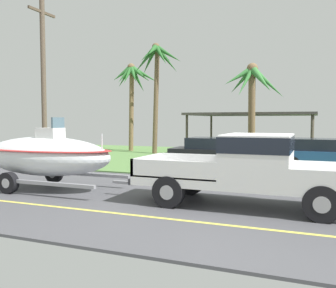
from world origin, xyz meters
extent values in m
cube|color=#4C4C51|center=(0.00, 0.00, -0.03)|extent=(36.00, 8.00, 0.06)
cube|color=#567F42|center=(0.00, 11.00, 0.00)|extent=(36.00, 14.00, 0.11)
cube|color=#DBCC4C|center=(0.00, -1.80, 0.00)|extent=(34.20, 0.12, 0.01)
cube|color=silver|center=(0.25, 0.07, 0.63)|extent=(5.37, 1.96, 0.22)
cube|color=silver|center=(2.18, 0.07, 0.93)|extent=(1.50, 1.96, 0.38)
cube|color=silver|center=(0.62, 0.07, 1.29)|extent=(1.61, 1.96, 1.09)
cube|color=black|center=(0.62, 0.07, 1.60)|extent=(1.63, 1.98, 0.38)
cube|color=#9D9D9D|center=(-1.31, 0.07, 0.76)|extent=(2.26, 1.96, 0.04)
cube|color=silver|center=(-1.31, 1.01, 0.96)|extent=(2.26, 0.08, 0.45)
cube|color=silver|center=(-1.31, -0.87, 0.96)|extent=(2.26, 0.08, 0.45)
cube|color=silver|center=(-2.40, 0.07, 0.96)|extent=(0.08, 1.96, 0.45)
cube|color=#333338|center=(-2.50, 0.07, 0.57)|extent=(0.12, 1.77, 0.16)
sphere|color=#B2B2B7|center=(-2.62, 0.07, 0.62)|extent=(0.10, 0.10, 0.10)
cylinder|color=black|center=(2.11, 0.94, 0.40)|extent=(0.80, 0.28, 0.80)
cylinder|color=#9E9EA3|center=(2.11, 0.94, 0.40)|extent=(0.36, 0.29, 0.36)
cylinder|color=black|center=(2.11, -0.80, 0.40)|extent=(0.80, 0.28, 0.80)
cylinder|color=#9E9EA3|center=(2.11, -0.80, 0.40)|extent=(0.36, 0.29, 0.36)
cylinder|color=black|center=(-1.42, 0.94, 0.40)|extent=(0.80, 0.28, 0.80)
cylinder|color=#9E9EA3|center=(-1.42, 0.94, 0.40)|extent=(0.36, 0.29, 0.36)
cylinder|color=black|center=(-1.42, -0.80, 0.40)|extent=(0.80, 0.28, 0.80)
cylinder|color=#9E9EA3|center=(-1.42, -0.80, 0.40)|extent=(0.36, 0.29, 0.36)
cube|color=gray|center=(-3.07, 0.07, 0.38)|extent=(0.90, 0.10, 0.08)
cube|color=gray|center=(-6.01, 1.04, 0.38)|extent=(4.98, 0.12, 0.10)
cube|color=gray|center=(-6.01, -0.89, 0.38)|extent=(4.98, 0.12, 0.10)
cylinder|color=black|center=(-6.51, 1.10, 0.32)|extent=(0.64, 0.22, 0.64)
cylinder|color=#9E9EA3|center=(-6.51, 1.10, 0.32)|extent=(0.29, 0.23, 0.29)
cylinder|color=black|center=(-6.51, -0.95, 0.32)|extent=(0.64, 0.22, 0.64)
cylinder|color=#9E9EA3|center=(-6.51, -0.95, 0.32)|extent=(0.29, 0.23, 0.29)
ellipsoid|color=silver|center=(-6.01, 0.07, 1.04)|extent=(4.70, 1.89, 1.23)
ellipsoid|color=#B22626|center=(-6.01, 0.07, 1.26)|extent=(4.79, 1.92, 0.12)
cube|color=silver|center=(-5.77, 0.07, 1.62)|extent=(0.70, 0.60, 0.65)
cube|color=slate|center=(-5.47, 0.07, 2.09)|extent=(0.06, 0.56, 0.36)
cylinder|color=silver|center=(-3.89, 0.07, 1.54)|extent=(0.04, 0.04, 0.50)
cube|color=#234C89|center=(2.54, 8.06, 0.53)|extent=(4.42, 1.85, 0.70)
cube|color=black|center=(2.32, 8.06, 1.13)|extent=(2.48, 1.70, 0.50)
cylinder|color=black|center=(1.04, 8.90, 0.33)|extent=(0.66, 0.22, 0.66)
cylinder|color=#9E9EA3|center=(1.04, 8.90, 0.33)|extent=(0.30, 0.23, 0.30)
cylinder|color=black|center=(1.04, 7.23, 0.33)|extent=(0.66, 0.22, 0.66)
cylinder|color=#9E9EA3|center=(1.04, 7.23, 0.33)|extent=(0.30, 0.23, 0.30)
cube|color=black|center=(-2.02, 7.28, 0.53)|extent=(4.73, 1.76, 0.70)
cube|color=black|center=(-2.25, 7.28, 1.13)|extent=(2.65, 1.61, 0.50)
cylinder|color=black|center=(-0.41, 8.07, 0.33)|extent=(0.66, 0.22, 0.66)
cylinder|color=#9E9EA3|center=(-0.41, 8.07, 0.33)|extent=(0.30, 0.23, 0.30)
cylinder|color=black|center=(-0.41, 6.49, 0.33)|extent=(0.66, 0.22, 0.66)
cylinder|color=#9E9EA3|center=(-0.41, 6.49, 0.33)|extent=(0.30, 0.23, 0.30)
cylinder|color=black|center=(-3.62, 8.07, 0.33)|extent=(0.66, 0.22, 0.66)
cylinder|color=#9E9EA3|center=(-3.62, 8.07, 0.33)|extent=(0.30, 0.23, 0.30)
cylinder|color=black|center=(-3.62, 6.49, 0.33)|extent=(0.66, 0.22, 0.66)
cylinder|color=#9E9EA3|center=(-3.62, 6.49, 0.33)|extent=(0.30, 0.23, 0.30)
cylinder|color=#4C4238|center=(1.76, 16.28, 1.24)|extent=(0.14, 0.14, 2.48)
cylinder|color=#4C4238|center=(1.76, 10.95, 1.24)|extent=(0.14, 0.14, 2.48)
cylinder|color=#4C4238|center=(-5.00, 16.28, 1.24)|extent=(0.14, 0.14, 2.48)
cylinder|color=#4C4238|center=(-5.00, 10.95, 1.24)|extent=(0.14, 0.14, 2.48)
cube|color=#4C4742|center=(-1.62, 13.61, 2.55)|extent=(7.27, 5.83, 0.14)
cylinder|color=brown|center=(-7.66, 12.54, 3.43)|extent=(0.30, 0.81, 6.87)
cone|color=#286028|center=(-6.78, 12.45, 6.34)|extent=(1.97, 0.55, 1.37)
cone|color=#286028|center=(-7.12, 13.04, 6.10)|extent=(1.45, 1.38, 1.75)
cone|color=#286028|center=(-7.45, 13.26, 6.49)|extent=(0.79, 1.68, 1.07)
cone|color=#286028|center=(-8.00, 13.30, 6.47)|extent=(1.00, 1.75, 1.07)
cone|color=#286028|center=(-8.26, 12.85, 6.06)|extent=(1.56, 1.01, 1.83)
cone|color=#286028|center=(-8.23, 12.20, 6.04)|extent=(1.54, 1.11, 1.86)
cone|color=#286028|center=(-7.99, 12.11, 6.37)|extent=(1.00, 1.20, 1.20)
cone|color=#286028|center=(-7.61, 11.88, 6.52)|extent=(0.52, 1.55, 1.06)
cone|color=#286028|center=(-7.13, 12.11, 6.24)|extent=(1.50, 1.31, 1.53)
sphere|color=brown|center=(-7.66, 12.54, 6.87)|extent=(0.49, 0.49, 0.49)
cylinder|color=brown|center=(-10.04, 13.69, 2.93)|extent=(0.32, 0.54, 5.88)
cone|color=#2D6B2D|center=(-9.30, 13.59, 5.34)|extent=(1.75, 0.60, 1.37)
cone|color=#2D6B2D|center=(-9.24, 14.19, 5.35)|extent=(1.93, 1.38, 1.34)
cone|color=#2D6B2D|center=(-9.86, 14.32, 5.05)|extent=(0.84, 1.67, 1.88)
cone|color=#2D6B2D|center=(-10.36, 14.39, 5.28)|extent=(1.14, 1.81, 1.52)
cone|color=#2D6B2D|center=(-10.70, 13.97, 5.23)|extent=(1.63, 0.93, 1.52)
cone|color=#2D6B2D|center=(-10.60, 13.42, 5.40)|extent=(1.50, 0.99, 1.25)
cone|color=#2D6B2D|center=(-10.31, 13.25, 5.31)|extent=(0.98, 1.29, 1.37)
cone|color=#2D6B2D|center=(-10.04, 13.14, 5.25)|extent=(0.38, 1.36, 1.47)
cone|color=#2D6B2D|center=(-9.66, 13.30, 5.30)|extent=(1.23, 1.25, 1.41)
sphere|color=brown|center=(-10.04, 13.69, 5.87)|extent=(0.51, 0.51, 0.51)
cylinder|color=brown|center=(-1.15, 10.02, 2.41)|extent=(0.36, 0.54, 4.83)
cone|color=#387A38|center=(-0.37, 9.97, 4.07)|extent=(1.81, 0.43, 1.75)
cone|color=#387A38|center=(-0.68, 10.55, 4.39)|extent=(1.25, 1.38, 1.12)
cone|color=#387A38|center=(-1.20, 10.64, 4.41)|extent=(0.54, 1.51, 1.18)
cone|color=#387A38|center=(-1.73, 10.21, 4.24)|extent=(1.48, 0.75, 1.40)
cone|color=#387A38|center=(-1.77, 9.62, 4.41)|extent=(1.58, 1.18, 1.14)
cone|color=#387A38|center=(-1.37, 9.37, 4.10)|extent=(0.80, 1.58, 1.65)
cone|color=#387A38|center=(-0.60, 9.35, 4.18)|extent=(1.58, 1.81, 1.62)
sphere|color=brown|center=(-1.15, 10.02, 4.82)|extent=(0.57, 0.57, 0.57)
cylinder|color=brown|center=(-10.33, 5.13, 3.97)|extent=(0.24, 0.24, 7.94)
cube|color=brown|center=(-10.33, 5.13, 7.34)|extent=(0.10, 1.80, 0.12)
camera|label=1|loc=(1.96, -9.22, 2.18)|focal=39.31mm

